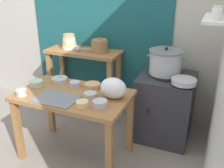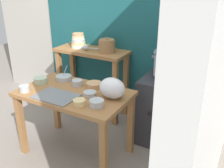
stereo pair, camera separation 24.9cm
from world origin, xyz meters
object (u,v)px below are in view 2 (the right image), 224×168
(prep_bowl_0, at_px, (40,80))
(prep_bowl_3, at_px, (77,83))
(prep_bowl_5, at_px, (90,94))
(prep_bowl_8, at_px, (97,103))
(clay_pot, at_px, (107,46))
(serving_tray, at_px, (56,96))
(ladle, at_px, (87,48))
(prep_bowl_1, at_px, (79,102))
(plastic_bag, at_px, (112,88))
(prep_table, at_px, (75,102))
(prep_bowl_4, at_px, (64,78))
(stove_block, at_px, (169,109))
(prep_bowl_7, at_px, (24,88))
(prep_bowl_2, at_px, (94,85))
(wide_pan, at_px, (187,84))
(steamer_pot, at_px, (170,64))
(back_shelf_table, at_px, (92,66))
(bowl_stack_enamel, at_px, (78,41))
(prep_bowl_6, at_px, (109,86))

(prep_bowl_0, xyz_separation_m, prep_bowl_3, (0.39, 0.13, 0.00))
(prep_bowl_5, height_order, prep_bowl_8, prep_bowl_8)
(clay_pot, distance_m, serving_tray, 1.05)
(ladle, distance_m, prep_bowl_1, 1.16)
(prep_bowl_0, relative_size, prep_bowl_5, 1.11)
(plastic_bag, relative_size, prep_bowl_1, 2.22)
(prep_bowl_8, bearing_deg, prep_bowl_5, 138.55)
(prep_table, distance_m, prep_bowl_4, 0.38)
(stove_block, xyz_separation_m, serving_tray, (-0.86, -0.89, 0.34))
(prep_bowl_7, bearing_deg, ladle, 86.03)
(ladle, xyz_separation_m, prep_bowl_2, (0.48, -0.59, -0.19))
(prep_bowl_3, height_order, prep_bowl_7, same)
(plastic_bag, relative_size, wide_pan, 1.00)
(plastic_bag, relative_size, prep_bowl_8, 1.92)
(steamer_pot, distance_m, wide_pan, 0.34)
(prep_bowl_2, distance_m, prep_bowl_5, 0.21)
(serving_tray, xyz_separation_m, prep_bowl_0, (-0.36, 0.18, 0.03))
(stove_block, distance_m, steamer_pot, 0.53)
(prep_table, bearing_deg, back_shelf_table, 111.57)
(prep_table, height_order, ladle, ladle)
(wide_pan, height_order, prep_bowl_3, wide_pan)
(stove_block, bearing_deg, prep_bowl_7, -142.21)
(serving_tray, relative_size, prep_bowl_0, 2.89)
(stove_block, distance_m, clay_pot, 1.07)
(prep_bowl_8, bearing_deg, prep_bowl_1, -159.55)
(wide_pan, xyz_separation_m, prep_bowl_3, (-1.04, -0.38, -0.05))
(clay_pot, bearing_deg, prep_bowl_8, -65.06)
(back_shelf_table, bearing_deg, clay_pot, 0.00)
(clay_pot, distance_m, prep_bowl_4, 0.71)
(stove_block, relative_size, bowl_stack_enamel, 4.03)
(prep_table, relative_size, steamer_pot, 2.65)
(prep_bowl_7, bearing_deg, back_shelf_table, 84.51)
(back_shelf_table, relative_size, prep_bowl_7, 9.47)
(ladle, bearing_deg, bowl_stack_enamel, 157.33)
(steamer_pot, relative_size, plastic_bag, 1.65)
(prep_bowl_0, bearing_deg, plastic_bag, 3.66)
(serving_tray, distance_m, prep_bowl_4, 0.42)
(prep_bowl_8, bearing_deg, bowl_stack_enamel, 131.73)
(back_shelf_table, distance_m, prep_bowl_1, 1.18)
(wide_pan, bearing_deg, prep_bowl_4, -165.83)
(prep_table, bearing_deg, serving_tray, -116.61)
(stove_block, bearing_deg, prep_bowl_6, -135.37)
(plastic_bag, height_order, wide_pan, plastic_bag)
(ladle, xyz_separation_m, prep_bowl_4, (0.08, -0.58, -0.19))
(plastic_bag, bearing_deg, prep_bowl_6, 127.66)
(steamer_pot, height_order, clay_pot, clay_pot)
(prep_table, xyz_separation_m, prep_bowl_8, (0.36, -0.15, 0.14))
(prep_bowl_2, xyz_separation_m, prep_bowl_7, (-0.55, -0.43, 0.01))
(prep_bowl_4, bearing_deg, serving_tray, -61.89)
(wide_pan, bearing_deg, plastic_bag, -141.91)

